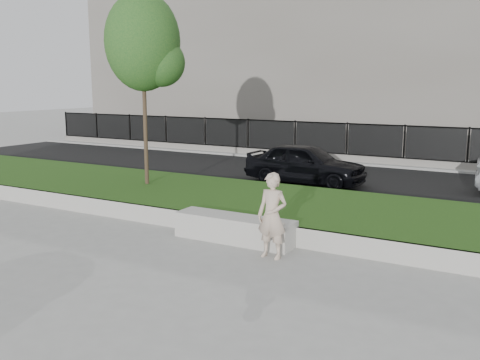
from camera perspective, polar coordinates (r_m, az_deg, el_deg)
The scene contains 12 objects.
ground at distance 10.58m, azimuth -6.69°, elevation -6.93°, with size 90.00×90.00×0.00m, color gray.
grass_bank at distance 12.98m, azimuth 1.13°, elevation -2.70°, with size 34.00×4.00×0.40m, color #13330C.
grass_kerb at distance 11.35m, azimuth -3.60°, elevation -4.64°, with size 34.00×0.08×0.40m, color #A9A79E.
street at distance 17.95m, azimuth 9.52°, elevation 0.22°, with size 34.00×7.00×0.04m, color black.
far_pavement at distance 22.18m, azimuth 13.53°, elevation 2.09°, with size 34.00×3.00×0.12m, color gray.
iron_fence at distance 21.17m, azimuth 12.83°, elevation 3.06°, with size 32.00×0.30×1.50m.
building_facade at distance 28.82m, azimuth 17.96°, elevation 13.57°, with size 34.00×10.00×10.00m, color slate.
stone_bench at distance 10.72m, azimuth -0.58°, elevation -5.22°, with size 2.50×0.63×0.51m, color #A9A79E.
man at distance 9.61m, azimuth 3.45°, elevation -3.83°, with size 0.57×0.37×1.56m, color #C8B19A.
book at distance 10.04m, azimuth 4.05°, elevation -4.72°, with size 0.25×0.18×0.03m, color beige.
young_tree at distance 14.65m, azimuth -10.03°, elevation 13.96°, with size 2.07×1.98×5.08m.
car_dark at distance 16.61m, azimuth 6.98°, elevation 1.77°, with size 1.50×3.74×1.27m, color black.
Camera 1 is at (6.01, -8.13, 3.13)m, focal length 40.00 mm.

